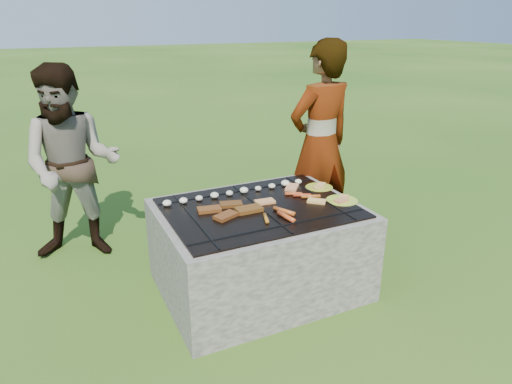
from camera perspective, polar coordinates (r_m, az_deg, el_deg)
lawn at (r=3.28m, az=0.38°, el=-11.77°), size 60.00×60.00×0.00m
fire_pit at (r=3.14m, az=0.39°, el=-7.44°), size 1.30×1.00×0.62m
mushrooms at (r=3.21m, az=-2.46°, el=0.05°), size 1.05×0.06×0.04m
pork_slabs at (r=2.93m, az=-3.16°, el=-2.21°), size 0.40×0.29×0.02m
sausages at (r=2.97m, az=4.27°, el=-1.88°), size 0.54×0.44×0.03m
bread_on_grate at (r=3.17m, az=4.24°, el=-0.45°), size 0.46×0.44×0.02m
plate_far at (r=3.38m, az=7.90°, el=0.56°), size 0.22×0.22×0.03m
plate_near at (r=3.16m, az=10.70°, el=-1.06°), size 0.25×0.25×0.03m
cook at (r=3.74m, az=8.03°, el=5.94°), size 0.65×0.47×1.64m
bystander at (r=3.68m, az=-21.95°, el=3.11°), size 0.86×0.75×1.49m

